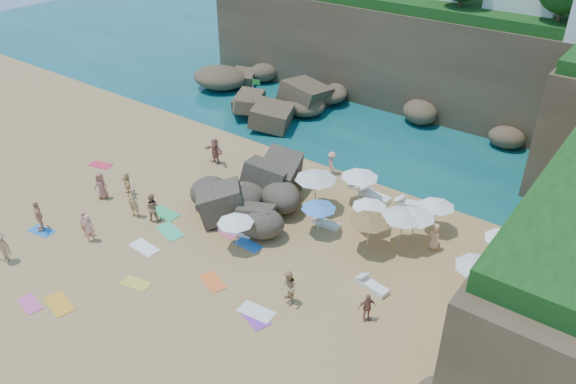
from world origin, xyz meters
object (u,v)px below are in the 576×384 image
Objects in this scene: parasol_2 at (437,204)px; parasol_1 at (403,214)px; person_stand_3 at (367,307)px; person_stand_0 at (85,224)px; flag_pole at (254,94)px; parasol_0 at (316,176)px; person_stand_2 at (332,163)px; person_stand_5 at (215,151)px; lounger_0 at (410,204)px; rock_outcrop at (252,204)px; person_stand_4 at (435,236)px; person_stand_6 at (88,228)px; person_stand_1 at (152,207)px.

parasol_1 is at bearing -109.25° from parasol_2.
parasol_1 is 6.42m from person_stand_3.
flag_pole is at bearing 59.34° from person_stand_0.
parasol_0 reaches higher than parasol_2.
parasol_0 is 7.12m from parasol_2.
person_stand_2 is at bearing 148.35° from parasol_1.
parasol_0 reaches higher than person_stand_5.
parasol_2 is at bearing -48.81° from lounger_0.
parasol_1 is 14.83m from person_stand_5.
parasol_0 reaches higher than lounger_0.
rock_outcrop is at bearing -149.00° from parasol_0.
parasol_1 is at bearing -126.41° from person_stand_4.
person_stand_2 is 15.99m from person_stand_6.
person_stand_6 is (-15.68, -10.80, 0.05)m from person_stand_4.
person_stand_5 is at bearing -153.86° from person_stand_4.
parasol_0 is at bearing -156.26° from lounger_0.
lounger_0 is at bearing -172.36° from person_stand_1.
person_stand_1 is 14.22m from person_stand_3.
person_stand_3 is 0.92× the size of person_stand_4.
person_stand_5 reaches higher than person_stand_6.
flag_pole is 23.53m from person_stand_3.
person_stand_3 is (0.56, -8.63, -1.01)m from parasol_2.
person_stand_4 reaches higher than rock_outcrop.
rock_outcrop is 2.98× the size of parasol_1.
rock_outcrop is 9.67m from person_stand_6.
lounger_0 is at bearing 157.31° from person_stand_6.
parasol_2 reaches higher than person_stand_6.
person_stand_0 reaches higher than lounger_0.
flag_pole reaches higher than person_stand_6.
flag_pole reaches higher than person_stand_1.
parasol_2 is 2.07m from person_stand_4.
person_stand_1 is at bearing -126.22° from rock_outcrop.
person_stand_2 reaches higher than lounger_0.
parasol_1 is at bearing -3.52° from parasol_0.
flag_pole is 16.55m from lounger_0.
person_stand_5 is at bearing 176.21° from parasol_1.
parasol_0 is at bearing -162.45° from parasol_2.
person_stand_4 is (9.08, -3.77, 0.01)m from person_stand_2.
rock_outcrop is at bearing -140.56° from person_stand_4.
parasol_2 is 1.36× the size of person_stand_3.
person_stand_6 is at bearing 110.91° from person_stand_2.
person_stand_5 is at bearing 154.69° from rock_outcrop.
person_stand_1 is at bearing 130.69° from person_stand_3.
person_stand_6 reaches higher than person_stand_0.
person_stand_3 is at bearing -76.85° from parasol_1.
person_stand_1 is 1.12× the size of person_stand_4.
parasol_2 is at bearing 42.93° from person_stand_3.
person_stand_5 reaches higher than rock_outcrop.
person_stand_2 is at bearing 28.37° from person_stand_5.
parasol_0 reaches higher than person_stand_6.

